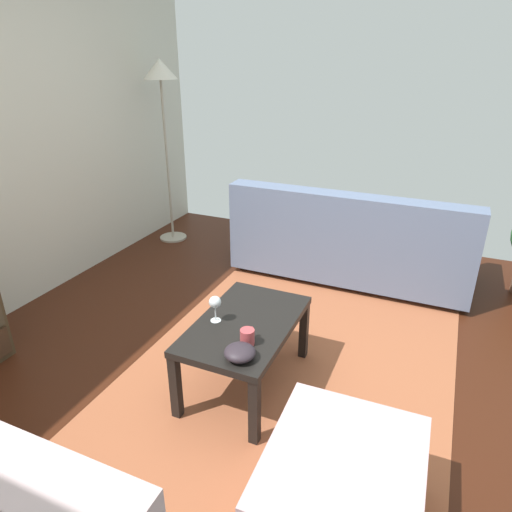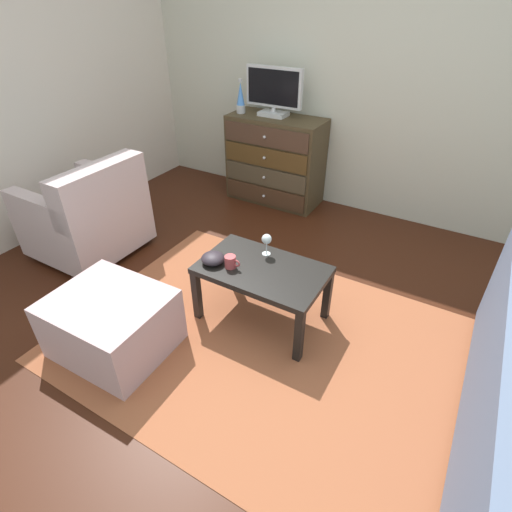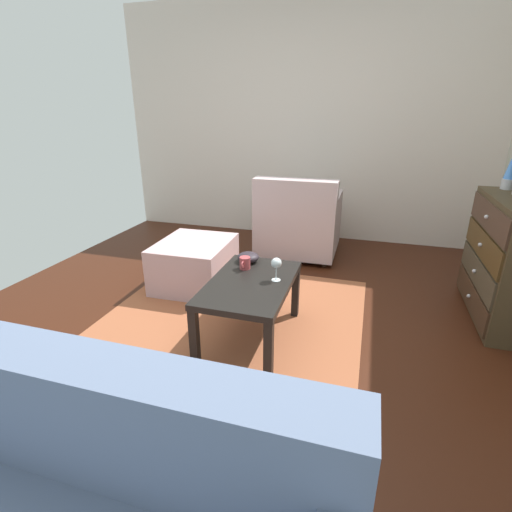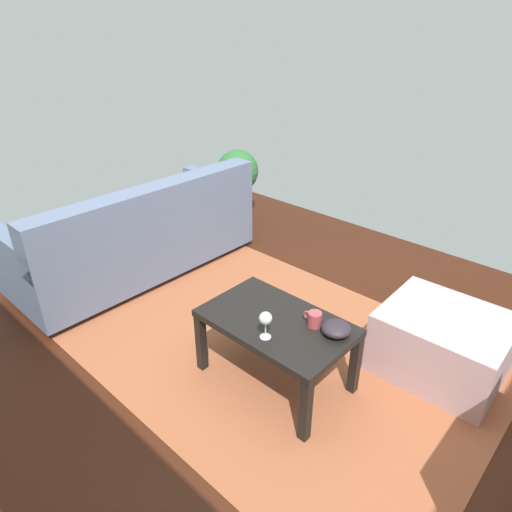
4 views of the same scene
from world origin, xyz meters
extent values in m
cube|color=#3B1A0D|center=(0.00, 0.00, -0.03)|extent=(5.32, 4.62, 0.05)
cube|color=#9D5536|center=(0.20, -0.20, 0.00)|extent=(2.60, 1.90, 0.01)
cube|color=black|center=(-0.34, 0.24, 0.20)|extent=(0.05, 0.05, 0.39)
cube|color=black|center=(0.44, 0.24, 0.20)|extent=(0.05, 0.05, 0.39)
cube|color=black|center=(-0.34, -0.22, 0.20)|extent=(0.05, 0.05, 0.39)
cube|color=black|center=(0.44, -0.22, 0.20)|extent=(0.05, 0.05, 0.39)
cube|color=black|center=(0.05, 0.01, 0.41)|extent=(0.85, 0.52, 0.04)
cylinder|color=silver|center=(-0.01, 0.17, 0.44)|extent=(0.06, 0.06, 0.00)
cylinder|color=silver|center=(-0.01, 0.17, 0.48)|extent=(0.01, 0.01, 0.09)
sphere|color=silver|center=(-0.01, 0.17, 0.56)|extent=(0.07, 0.07, 0.07)
cylinder|color=#B24246|center=(-0.14, -0.09, 0.48)|extent=(0.08, 0.08, 0.09)
torus|color=#B24246|center=(-0.09, -0.09, 0.48)|extent=(0.05, 0.01, 0.05)
ellipsoid|color=#2B232B|center=(-0.26, -0.11, 0.47)|extent=(0.16, 0.16, 0.07)
cylinder|color=#332319|center=(2.15, -1.13, 0.03)|extent=(0.05, 0.05, 0.05)
cylinder|color=#332319|center=(2.15, 0.70, 0.03)|extent=(0.05, 0.05, 0.05)
cylinder|color=#332319|center=(1.46, -1.13, 0.03)|extent=(0.05, 0.05, 0.05)
cylinder|color=#332319|center=(1.46, 0.70, 0.03)|extent=(0.05, 0.05, 0.05)
cube|color=slate|center=(1.81, -0.22, 0.24)|extent=(0.85, 1.99, 0.37)
cube|color=slate|center=(1.48, -0.22, 0.62)|extent=(0.20, 1.99, 0.39)
cube|color=slate|center=(1.81, -1.15, 0.52)|extent=(0.81, 0.12, 0.20)
cube|color=slate|center=(1.81, 0.72, 0.52)|extent=(0.81, 0.12, 0.20)
cube|color=#C19FA4|center=(-0.63, -0.72, 0.20)|extent=(0.71, 0.62, 0.40)
cylinder|color=#A59E8C|center=(1.86, 1.71, 0.01)|extent=(0.28, 0.28, 0.02)
cylinder|color=#A59E8C|center=(1.86, 1.71, 0.81)|extent=(0.02, 0.02, 1.58)
cone|color=silver|center=(1.86, 1.71, 1.69)|extent=(0.32, 0.32, 0.18)
camera|label=1|loc=(-1.93, -0.92, 1.83)|focal=31.84mm
camera|label=2|loc=(1.10, -1.85, 1.98)|focal=27.84mm
camera|label=3|loc=(2.21, 0.70, 1.48)|focal=26.75mm
camera|label=4|loc=(-1.26, 1.60, 1.93)|focal=31.61mm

